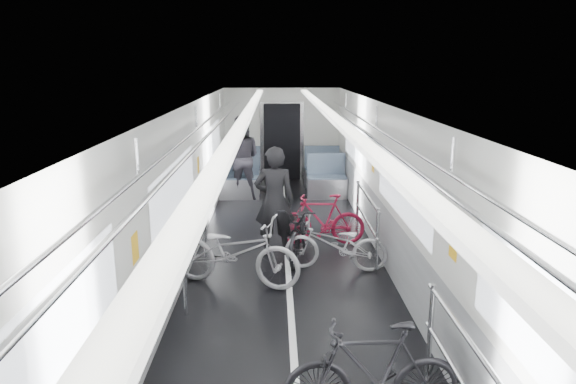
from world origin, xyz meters
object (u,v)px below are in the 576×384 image
(bike_left_far, at_px, (235,251))
(person_standing, at_px, (274,201))
(bike_right_near, at_px, (373,373))
(bike_right_mid, at_px, (335,245))
(bike_right_far, at_px, (321,219))
(bike_aisle, at_px, (301,230))
(person_seated, at_px, (241,158))

(bike_left_far, bearing_deg, person_standing, -7.88)
(bike_right_near, distance_m, bike_right_mid, 3.33)
(bike_right_near, relative_size, bike_right_mid, 1.00)
(person_standing, bearing_deg, bike_right_far, -151.36)
(bike_right_far, distance_m, bike_aisle, 0.65)
(bike_right_near, bearing_deg, bike_aisle, -175.39)
(bike_right_near, bearing_deg, bike_right_far, 179.04)
(bike_left_far, distance_m, bike_right_near, 3.16)
(bike_left_far, distance_m, bike_right_mid, 1.52)
(bike_right_mid, bearing_deg, person_seated, -149.35)
(bike_right_near, xyz_separation_m, person_seated, (-1.59, 7.65, 0.48))
(bike_right_far, xyz_separation_m, bike_aisle, (-0.38, -0.52, -0.01))
(bike_right_mid, bearing_deg, bike_right_far, -164.96)
(bike_aisle, bearing_deg, bike_right_mid, -39.83)
(bike_right_far, bearing_deg, bike_right_near, 2.28)
(bike_aisle, bearing_deg, bike_left_far, -119.40)
(bike_right_far, height_order, bike_aisle, bike_right_far)
(bike_left_far, relative_size, bike_right_far, 1.27)
(bike_aisle, relative_size, person_seated, 0.88)
(bike_aisle, bearing_deg, bike_right_near, -72.29)
(bike_right_near, distance_m, person_seated, 7.83)
(person_standing, bearing_deg, bike_aisle, 166.81)
(bike_right_far, height_order, person_seated, person_seated)
(bike_right_mid, bearing_deg, bike_aisle, -131.79)
(person_standing, bearing_deg, bike_right_mid, 142.10)
(bike_left_far, height_order, person_seated, person_seated)
(bike_right_near, bearing_deg, bike_left_far, -155.65)
(bike_aisle, xyz_separation_m, person_standing, (-0.41, 0.10, 0.44))
(bike_left_far, relative_size, person_standing, 1.06)
(bike_right_near, xyz_separation_m, bike_right_mid, (0.07, 3.33, -0.06))
(bike_left_far, relative_size, bike_aisle, 1.13)
(bike_right_near, xyz_separation_m, bike_aisle, (-0.42, 3.94, -0.02))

